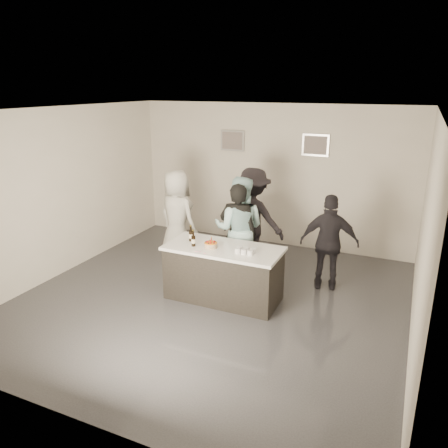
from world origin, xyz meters
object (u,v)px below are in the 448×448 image
at_px(cake, 211,245).
at_px(person_main_blue, 239,229).
at_px(person_guest_left, 177,217).
at_px(person_main_black, 238,234).
at_px(beer_bottle_a, 191,233).
at_px(person_guest_right, 329,243).
at_px(bar_counter, 223,273).
at_px(beer_bottle_b, 193,238).
at_px(person_guest_back, 252,218).

xyz_separation_m(cake, person_main_blue, (0.09, 0.96, -0.00)).
distance_m(cake, person_guest_left, 1.80).
bearing_deg(person_main_black, person_guest_left, -21.84).
relative_size(beer_bottle_a, person_guest_right, 0.16).
bearing_deg(cake, person_guest_left, 136.89).
bearing_deg(person_main_black, person_guest_right, -171.87).
xyz_separation_m(beer_bottle_a, person_main_blue, (0.53, 0.81, -0.10)).
bearing_deg(bar_counter, person_main_blue, 95.20).
distance_m(beer_bottle_b, person_guest_right, 2.29).
distance_m(beer_bottle_b, person_guest_back, 1.70).
relative_size(person_main_blue, person_guest_back, 0.98).
distance_m(cake, person_main_black, 0.83).
bearing_deg(person_main_blue, beer_bottle_a, 47.30).
xyz_separation_m(person_main_blue, person_guest_left, (-1.41, 0.27, -0.03)).
bearing_deg(person_guest_right, beer_bottle_a, 16.08).
bearing_deg(person_main_black, cake, 75.28).
bearing_deg(person_guest_left, beer_bottle_b, 146.95).
height_order(person_main_black, person_guest_left, person_guest_left).
distance_m(beer_bottle_a, person_guest_back, 1.55).
distance_m(person_main_blue, person_guest_right, 1.56).
height_order(beer_bottle_a, beer_bottle_b, same).
bearing_deg(cake, person_guest_right, 36.22).
height_order(bar_counter, person_guest_back, person_guest_back).
bearing_deg(cake, bar_counter, 30.98).
distance_m(beer_bottle_a, beer_bottle_b, 0.25).
bearing_deg(person_guest_left, bar_counter, 160.85).
bearing_deg(beer_bottle_b, beer_bottle_a, 127.36).
relative_size(bar_counter, person_guest_left, 1.02).
relative_size(person_main_black, person_main_blue, 0.96).
bearing_deg(person_guest_right, person_main_black, 3.21).
bearing_deg(person_guest_right, cake, 25.42).
bearing_deg(beer_bottle_a, bar_counter, -4.31).
relative_size(person_main_black, person_guest_back, 0.94).
relative_size(person_guest_left, person_guest_right, 1.10).
xyz_separation_m(beer_bottle_b, person_main_black, (0.41, 0.87, -0.14)).
bearing_deg(beer_bottle_b, person_main_black, 64.67).
height_order(cake, beer_bottle_b, beer_bottle_b).
bearing_deg(person_main_black, bar_counter, 87.66).
xyz_separation_m(beer_bottle_a, person_guest_back, (0.53, 1.46, -0.08)).
distance_m(cake, beer_bottle_b, 0.30).
bearing_deg(person_guest_right, bar_counter, 26.00).
distance_m(person_main_blue, person_guest_back, 0.65).
bearing_deg(bar_counter, cake, -149.02).
xyz_separation_m(bar_counter, person_main_blue, (-0.08, 0.85, 0.48)).
height_order(person_main_black, person_main_blue, person_main_blue).
bearing_deg(person_guest_back, cake, 90.28).
relative_size(beer_bottle_a, person_guest_left, 0.14).
height_order(beer_bottle_b, person_guest_back, person_guest_back).
xyz_separation_m(beer_bottle_b, person_guest_left, (-1.03, 1.28, -0.12)).
relative_size(bar_counter, cake, 9.11).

